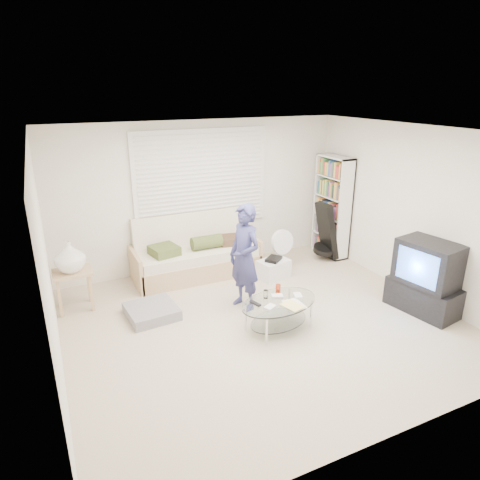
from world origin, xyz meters
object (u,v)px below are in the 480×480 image
tv_unit (426,278)px  coffee_table (279,307)px  futon_sofa (196,256)px  bookshelf (332,207)px

tv_unit → coffee_table: tv_unit is taller
futon_sofa → coffee_table: size_ratio=1.75×
tv_unit → coffee_table: (-2.08, 0.43, -0.17)m
tv_unit → bookshelf: bearing=87.0°
coffee_table → tv_unit: bearing=-11.8°
futon_sofa → bookshelf: size_ratio=1.13×
futon_sofa → bookshelf: bearing=-3.7°
tv_unit → futon_sofa: bearing=134.4°
bookshelf → coffee_table: bookshelf is taller
bookshelf → futon_sofa: bearing=176.3°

